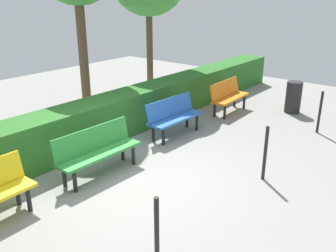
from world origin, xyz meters
TOP-DOWN VIEW (x-y plane):
  - ground_plane at (0.00, 0.00)m, footprint 18.29×18.29m
  - bench_orange at (-4.37, -0.67)m, footprint 1.44×0.51m
  - bench_blue at (-2.11, -0.78)m, footprint 1.51×0.52m
  - bench_green at (0.24, -0.67)m, footprint 1.66×0.49m
  - hedge_row at (-1.01, -1.82)m, footprint 14.29×0.79m
  - railing_post_near at (-4.36, 1.77)m, footprint 0.06×0.06m
  - railing_post_mid at (-1.46, 1.77)m, footprint 0.06×0.06m
  - railing_post_far at (1.43, 1.77)m, footprint 0.06×0.06m
  - trash_bin at (-5.48, 0.72)m, footprint 0.42×0.42m

SIDE VIEW (x-z plane):
  - ground_plane at x=0.00m, z-range 0.00..0.00m
  - trash_bin at x=-5.48m, z-range 0.00..0.85m
  - hedge_row at x=-1.01m, z-range 0.00..0.94m
  - bench_orange at x=-4.37m, z-range 0.05..0.91m
  - bench_blue at x=-2.11m, z-range 0.05..0.91m
  - bench_green at x=0.24m, z-range 0.05..0.91m
  - railing_post_near at x=-4.36m, z-range 0.00..1.00m
  - railing_post_mid at x=-1.46m, z-range 0.00..1.00m
  - railing_post_far at x=1.43m, z-range 0.00..1.00m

